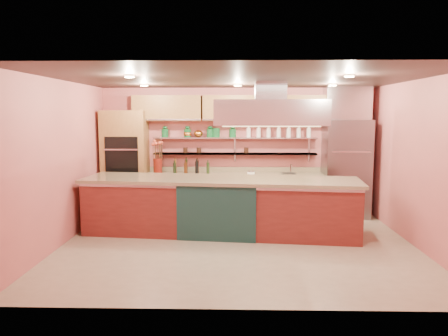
{
  "coord_description": "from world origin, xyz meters",
  "views": [
    {
      "loc": [
        -0.05,
        -7.27,
        2.24
      ],
      "look_at": [
        -0.26,
        1.0,
        1.2
      ],
      "focal_mm": 35.0,
      "sensor_mm": 36.0,
      "label": 1
    }
  ],
  "objects_px": {
    "copper_kettle": "(198,134)",
    "green_canister": "(216,133)",
    "refrigerator": "(346,169)",
    "kitchen_scale": "(251,172)",
    "island": "(220,206)",
    "flower_vase": "(158,166)"
  },
  "relations": [
    {
      "from": "refrigerator",
      "to": "green_canister",
      "type": "bearing_deg",
      "value": 175.33
    },
    {
      "from": "copper_kettle",
      "to": "kitchen_scale",
      "type": "bearing_deg",
      "value": -10.75
    },
    {
      "from": "island",
      "to": "flower_vase",
      "type": "bearing_deg",
      "value": 140.6
    },
    {
      "from": "green_canister",
      "to": "kitchen_scale",
      "type": "bearing_deg",
      "value": -16.0
    },
    {
      "from": "flower_vase",
      "to": "green_canister",
      "type": "relative_size",
      "value": 1.68
    },
    {
      "from": "refrigerator",
      "to": "island",
      "type": "distance_m",
      "value": 3.08
    },
    {
      "from": "island",
      "to": "kitchen_scale",
      "type": "height_order",
      "value": "island"
    },
    {
      "from": "refrigerator",
      "to": "green_canister",
      "type": "relative_size",
      "value": 10.59
    },
    {
      "from": "island",
      "to": "green_canister",
      "type": "xyz_separation_m",
      "value": [
        -0.15,
        1.66,
        1.29
      ]
    },
    {
      "from": "refrigerator",
      "to": "kitchen_scale",
      "type": "relative_size",
      "value": 13.58
    },
    {
      "from": "refrigerator",
      "to": "copper_kettle",
      "type": "distance_m",
      "value": 3.3
    },
    {
      "from": "green_canister",
      "to": "refrigerator",
      "type": "bearing_deg",
      "value": -4.67
    },
    {
      "from": "copper_kettle",
      "to": "green_canister",
      "type": "xyz_separation_m",
      "value": [
        0.39,
        0.0,
        0.02
      ]
    },
    {
      "from": "island",
      "to": "flower_vase",
      "type": "xyz_separation_m",
      "value": [
        -1.42,
        1.44,
        0.58
      ]
    },
    {
      "from": "copper_kettle",
      "to": "green_canister",
      "type": "relative_size",
      "value": 1.01
    },
    {
      "from": "kitchen_scale",
      "to": "copper_kettle",
      "type": "distance_m",
      "value": 1.44
    },
    {
      "from": "refrigerator",
      "to": "copper_kettle",
      "type": "relative_size",
      "value": 10.52
    },
    {
      "from": "copper_kettle",
      "to": "green_canister",
      "type": "distance_m",
      "value": 0.39
    },
    {
      "from": "island",
      "to": "green_canister",
      "type": "bearing_deg",
      "value": 101.18
    },
    {
      "from": "flower_vase",
      "to": "green_canister",
      "type": "height_order",
      "value": "green_canister"
    },
    {
      "from": "kitchen_scale",
      "to": "copper_kettle",
      "type": "relative_size",
      "value": 0.77
    },
    {
      "from": "kitchen_scale",
      "to": "green_canister",
      "type": "relative_size",
      "value": 0.78
    }
  ]
}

